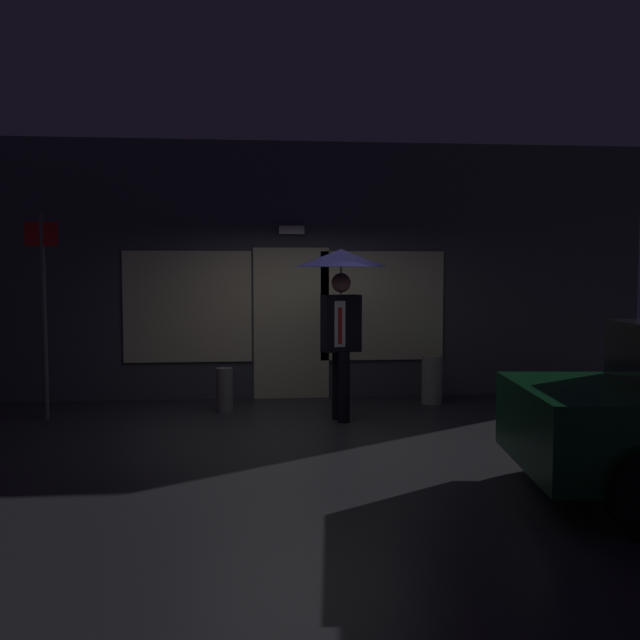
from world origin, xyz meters
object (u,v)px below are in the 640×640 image
Objects in this scene: sidewalk_bollard at (225,390)px; sidewalk_bollard_2 at (432,380)px; person_with_umbrella at (341,284)px; street_sign_post at (44,304)px.

sidewalk_bollard is 2.90m from sidewalk_bollard_2.
person_with_umbrella is at bearing -144.18° from sidewalk_bollard_2.
sidewalk_bollard is at bearing -173.68° from sidewalk_bollard_2.
sidewalk_bollard_2 reaches higher than sidewalk_bollard.
street_sign_post is 3.79× the size of sidewalk_bollard_2.
street_sign_post is at bearing -174.01° from sidewalk_bollard_2.
street_sign_post is 5.26m from sidewalk_bollard_2.
sidewalk_bollard is (-1.46, 0.71, -1.41)m from person_with_umbrella.
street_sign_post is at bearing 158.50° from person_with_umbrella.
sidewalk_bollard is at bearing 5.57° from street_sign_post.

